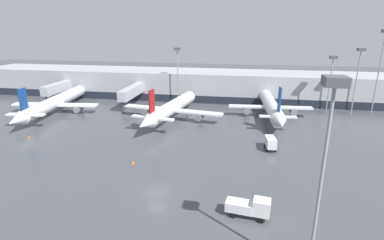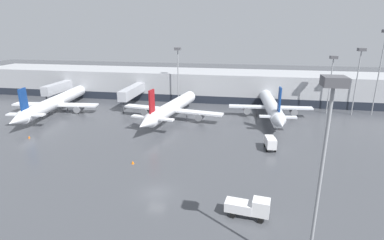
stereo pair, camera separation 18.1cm
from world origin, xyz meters
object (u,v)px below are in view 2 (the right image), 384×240
(apron_light_mast_1, at_px, (328,128))
(apron_light_mast_4, at_px, (383,50))
(parked_jet_0, at_px, (270,105))
(apron_light_mast_2, at_px, (360,63))
(traffic_cone_1, at_px, (133,162))
(service_truck_0, at_px, (249,207))
(apron_light_mast_3, at_px, (178,60))
(apron_light_mast_0, at_px, (332,68))
(service_truck_1, at_px, (270,142))
(parked_jet_1, at_px, (55,102))
(parked_jet_2, at_px, (172,108))
(traffic_cone_0, at_px, (29,137))

(apron_light_mast_1, bearing_deg, apron_light_mast_4, 65.96)
(parked_jet_0, bearing_deg, apron_light_mast_2, -78.79)
(traffic_cone_1, bearing_deg, parked_jet_0, 53.17)
(service_truck_0, relative_size, apron_light_mast_3, 0.33)
(apron_light_mast_0, bearing_deg, service_truck_1, -120.19)
(parked_jet_0, bearing_deg, service_truck_1, 172.75)
(parked_jet_1, bearing_deg, parked_jet_0, -89.85)
(parked_jet_0, bearing_deg, parked_jet_2, 102.17)
(service_truck_0, height_order, apron_light_mast_0, apron_light_mast_0)
(parked_jet_1, bearing_deg, parked_jet_2, -97.45)
(parked_jet_2, xyz_separation_m, apron_light_mast_1, (25.27, -47.54, 12.07))
(parked_jet_0, distance_m, apron_light_mast_0, 19.40)
(parked_jet_1, height_order, apron_light_mast_0, apron_light_mast_0)
(apron_light_mast_2, bearing_deg, apron_light_mast_1, -109.99)
(parked_jet_2, relative_size, apron_light_mast_2, 1.90)
(apron_light_mast_0, distance_m, apron_light_mast_2, 6.61)
(parked_jet_1, xyz_separation_m, apron_light_mast_3, (31.86, 15.43, 10.89))
(service_truck_0, distance_m, apron_light_mast_2, 60.38)
(parked_jet_0, xyz_separation_m, service_truck_1, (-1.37, -23.25, -1.72))
(service_truck_1, bearing_deg, apron_light_mast_3, 32.08)
(parked_jet_1, relative_size, apron_light_mast_3, 2.30)
(apron_light_mast_1, xyz_separation_m, apron_light_mast_4, (27.71, 62.11, 2.01))
(traffic_cone_1, distance_m, apron_light_mast_4, 69.74)
(parked_jet_2, height_order, service_truck_1, parked_jet_2)
(parked_jet_0, distance_m, parked_jet_1, 59.41)
(apron_light_mast_3, bearing_deg, apron_light_mast_0, -3.73)
(traffic_cone_0, height_order, apron_light_mast_3, apron_light_mast_3)
(parked_jet_0, bearing_deg, apron_light_mast_1, 176.24)
(parked_jet_2, height_order, traffic_cone_1, parked_jet_2)
(parked_jet_2, relative_size, traffic_cone_0, 59.33)
(parked_jet_1, relative_size, apron_light_mast_0, 2.51)
(service_truck_0, bearing_deg, apron_light_mast_2, 69.69)
(parked_jet_0, relative_size, apron_light_mast_1, 1.91)
(service_truck_0, xyz_separation_m, apron_light_mast_2, (27.63, 52.17, 12.70))
(traffic_cone_0, relative_size, apron_light_mast_3, 0.03)
(apron_light_mast_0, distance_m, apron_light_mast_1, 63.04)
(apron_light_mast_2, height_order, apron_light_mast_3, apron_light_mast_2)
(parked_jet_0, height_order, apron_light_mast_2, apron_light_mast_2)
(parked_jet_1, distance_m, apron_light_mast_2, 83.00)
(traffic_cone_1, bearing_deg, apron_light_mast_4, 37.85)
(service_truck_0, height_order, apron_light_mast_2, apron_light_mast_2)
(traffic_cone_1, relative_size, apron_light_mast_0, 0.04)
(parked_jet_1, relative_size, apron_light_mast_4, 1.77)
(service_truck_0, relative_size, apron_light_mast_0, 0.36)
(apron_light_mast_3, bearing_deg, parked_jet_2, -82.81)
(apron_light_mast_0, bearing_deg, parked_jet_1, -170.43)
(traffic_cone_1, height_order, apron_light_mast_3, apron_light_mast_3)
(service_truck_0, bearing_deg, apron_light_mast_4, 65.75)
(parked_jet_2, relative_size, traffic_cone_1, 55.41)
(parked_jet_1, distance_m, service_truck_0, 66.80)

